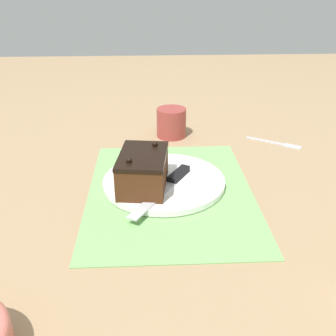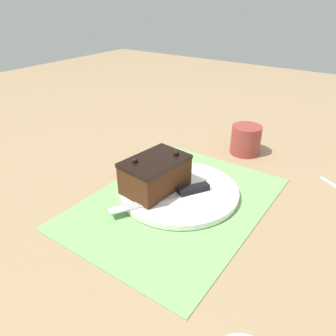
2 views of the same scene
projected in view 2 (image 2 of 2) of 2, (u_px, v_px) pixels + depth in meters
name	position (u px, v px, depth m)	size (l,w,h in m)	color
ground_plane	(176.00, 203.00, 0.70)	(3.00, 3.00, 0.00)	#9E7F5B
placemat_woven	(176.00, 202.00, 0.70)	(0.46, 0.34, 0.00)	#7AB266
cake_plate	(179.00, 191.00, 0.72)	(0.26, 0.26, 0.01)	white
chocolate_cake	(156.00, 173.00, 0.71)	(0.15, 0.11, 0.08)	#472614
serving_knife	(178.00, 194.00, 0.69)	(0.20, 0.13, 0.01)	black
coffee_mug	(246.00, 139.00, 0.90)	(0.09, 0.08, 0.08)	#993833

